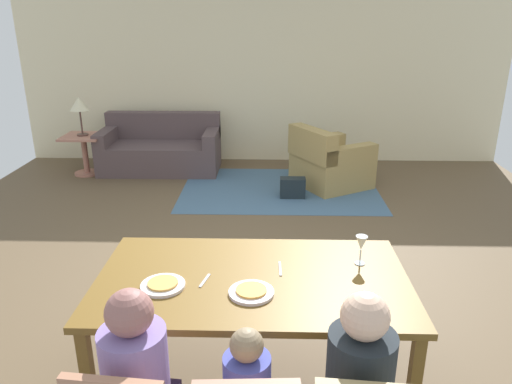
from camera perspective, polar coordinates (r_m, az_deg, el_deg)
The scene contains 16 objects.
ground_plane at distance 4.92m, azimuth 0.14°, elevation -6.51°, with size 7.43×6.27×0.02m, color brown.
back_wall at distance 7.63m, azimuth 0.75°, elevation 13.74°, with size 7.43×0.10×2.70m, color beige.
dining_table at distance 2.89m, azimuth -0.42°, elevation -11.15°, with size 1.81×1.03×0.76m.
plate_near_man at distance 2.81m, azimuth -10.92°, elevation -10.76°, with size 0.25×0.25×0.02m, color silver.
pizza_near_man at distance 2.80m, azimuth -10.94°, elevation -10.50°, with size 0.17×0.17×0.01m, color gold.
plate_near_child at distance 2.69m, azimuth -0.56°, elevation -11.76°, with size 0.25×0.25×0.02m, color white.
pizza_near_child at distance 2.69m, azimuth -0.56°, elevation -11.49°, with size 0.17×0.17×0.01m, color gold.
wine_glass at distance 3.00m, azimuth 12.31°, elevation -6.04°, with size 0.07×0.07×0.19m.
fork at distance 2.83m, azimuth -6.06°, elevation -10.33°, with size 0.02×0.15×0.01m, color silver.
knife at distance 2.94m, azimuth 2.86°, elevation -9.01°, with size 0.01×0.17×0.01m, color silver.
area_rug at distance 6.49m, azimuth 2.82°, elevation 0.35°, with size 2.60×1.80×0.01m, color #43627D.
couch at distance 7.40m, azimuth -11.13°, elevation 4.90°, with size 1.73×0.86×0.82m.
armchair at distance 6.61m, azimuth 8.57°, elevation 3.37°, with size 1.17×1.17×0.82m.
side_table at distance 7.44m, azimuth -19.56°, elevation 4.79°, with size 0.56×0.56×0.58m.
table_lamp at distance 7.32m, azimuth -20.14°, elevation 9.56°, with size 0.26×0.26×0.54m.
handbag at distance 6.17m, azimuth 4.34°, elevation 0.50°, with size 0.32×0.16×0.26m, color #1B252A.
Camera 1 is at (0.11, -3.86, 2.19)m, focal length 33.93 mm.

